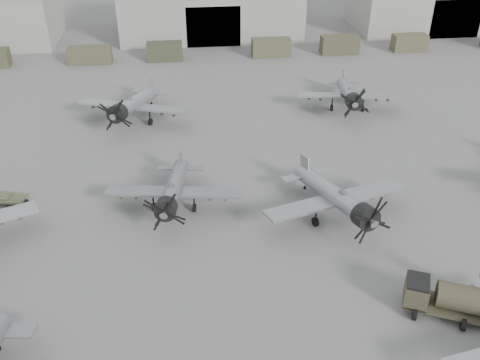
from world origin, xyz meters
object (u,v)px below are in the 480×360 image
(aircraft_mid_1, at_px, (173,191))
(fuel_tanker, at_px, (455,299))
(aircraft_mid_2, at_px, (338,198))
(aircraft_far_0, at_px, (132,105))
(aircraft_far_1, at_px, (349,94))

(aircraft_mid_1, distance_m, fuel_tanker, 22.59)
(aircraft_mid_1, distance_m, aircraft_mid_2, 13.42)
(aircraft_far_0, xyz_separation_m, aircraft_far_1, (24.22, 0.45, -0.11))
(aircraft_far_0, height_order, aircraft_far_1, aircraft_far_0)
(aircraft_mid_2, relative_size, fuel_tanker, 1.81)
(aircraft_mid_2, height_order, aircraft_far_0, aircraft_far_0)
(aircraft_far_0, relative_size, fuel_tanker, 1.80)
(aircraft_far_0, bearing_deg, aircraft_mid_1, -56.62)
(aircraft_far_1, bearing_deg, aircraft_mid_2, -99.64)
(aircraft_mid_2, bearing_deg, aircraft_mid_1, 151.25)
(aircraft_far_0, bearing_deg, aircraft_mid_2, -29.58)
(aircraft_far_1, distance_m, fuel_tanker, 31.56)
(aircraft_far_0, relative_size, aircraft_far_1, 1.04)
(aircraft_far_0, bearing_deg, fuel_tanker, -34.86)
(aircraft_far_0, xyz_separation_m, fuel_tanker, (22.10, -31.03, -0.81))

